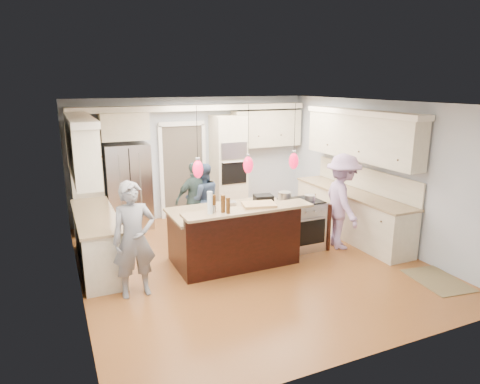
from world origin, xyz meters
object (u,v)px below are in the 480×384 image
(refrigerator, at_px, (128,186))
(person_far_left, at_px, (203,199))
(kitchen_island, at_px, (234,235))
(person_bar_end, at_px, (134,240))
(island_range, at_px, (301,224))

(refrigerator, xyz_separation_m, person_far_left, (1.30, -1.04, -0.17))
(kitchen_island, bearing_deg, person_far_left, 90.28)
(kitchen_island, height_order, person_far_left, person_far_left)
(refrigerator, distance_m, person_bar_end, 3.12)
(kitchen_island, height_order, island_range, kitchen_island)
(kitchen_island, distance_m, person_bar_end, 1.87)
(refrigerator, relative_size, island_range, 1.96)
(person_bar_end, height_order, person_far_left, person_bar_end)
(refrigerator, distance_m, person_far_left, 1.67)
(kitchen_island, distance_m, person_far_left, 1.55)
(person_bar_end, relative_size, person_far_left, 1.16)
(island_range, bearing_deg, kitchen_island, -176.89)
(island_range, distance_m, person_bar_end, 3.25)
(person_far_left, bearing_deg, refrigerator, -34.41)
(refrigerator, xyz_separation_m, person_bar_end, (-0.46, -3.09, -0.05))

